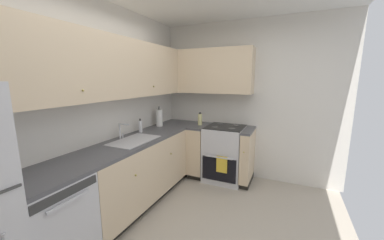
% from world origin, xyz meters
% --- Properties ---
extents(wall_back, '(4.00, 0.05, 2.63)m').
position_xyz_m(wall_back, '(0.00, 1.48, 1.31)').
color(wall_back, silver).
rests_on(wall_back, ground_plane).
extents(wall_right, '(0.05, 3.01, 2.63)m').
position_xyz_m(wall_right, '(1.98, 0.00, 1.31)').
color(wall_right, silver).
rests_on(wall_right, ground_plane).
extents(dishwasher, '(0.60, 0.63, 0.87)m').
position_xyz_m(dishwasher, '(-0.76, 1.15, 0.44)').
color(dishwasher, silver).
rests_on(dishwasher, ground_plane).
extents(lower_cabinets_back, '(1.81, 0.62, 0.87)m').
position_xyz_m(lower_cabinets_back, '(0.45, 1.16, 0.44)').
color(lower_cabinets_back, beige).
rests_on(lower_cabinets_back, ground_plane).
extents(countertop_back, '(3.01, 0.60, 0.03)m').
position_xyz_m(countertop_back, '(0.45, 1.15, 0.89)').
color(countertop_back, '#4C4C51').
rests_on(countertop_back, lower_cabinets_back).
extents(lower_cabinets_right, '(0.62, 1.03, 0.87)m').
position_xyz_m(lower_cabinets_right, '(1.65, 0.42, 0.44)').
color(lower_cabinets_right, beige).
rests_on(lower_cabinets_right, ground_plane).
extents(countertop_right, '(0.60, 1.03, 0.03)m').
position_xyz_m(countertop_right, '(1.65, 0.42, 0.89)').
color(countertop_right, '#4C4C51').
rests_on(countertop_right, lower_cabinets_right).
extents(oven_range, '(0.68, 0.62, 1.06)m').
position_xyz_m(oven_range, '(1.67, 0.28, 0.46)').
color(oven_range, silver).
rests_on(oven_range, ground_plane).
extents(upper_cabinets_back, '(2.69, 0.34, 0.73)m').
position_xyz_m(upper_cabinets_back, '(0.29, 1.29, 1.82)').
color(upper_cabinets_back, beige).
extents(upper_cabinets_right, '(0.32, 1.56, 0.73)m').
position_xyz_m(upper_cabinets_right, '(1.79, 0.67, 1.82)').
color(upper_cabinets_right, beige).
extents(sink, '(0.66, 0.40, 0.10)m').
position_xyz_m(sink, '(0.39, 1.12, 0.87)').
color(sink, '#B7B7BC').
rests_on(sink, countertop_back).
extents(faucet, '(0.07, 0.16, 0.21)m').
position_xyz_m(faucet, '(0.40, 1.33, 1.03)').
color(faucet, silver).
rests_on(faucet, countertop_back).
extents(soap_bottle, '(0.05, 0.05, 0.20)m').
position_xyz_m(soap_bottle, '(0.80, 1.33, 1.00)').
color(soap_bottle, silver).
rests_on(soap_bottle, countertop_back).
extents(paper_towel_roll, '(0.11, 0.11, 0.34)m').
position_xyz_m(paper_towel_roll, '(1.29, 1.31, 1.05)').
color(paper_towel_roll, white).
rests_on(paper_towel_roll, countertop_back).
extents(oil_bottle, '(0.07, 0.07, 0.22)m').
position_xyz_m(oil_bottle, '(1.65, 0.72, 1.01)').
color(oil_bottle, beige).
rests_on(oil_bottle, countertop_right).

